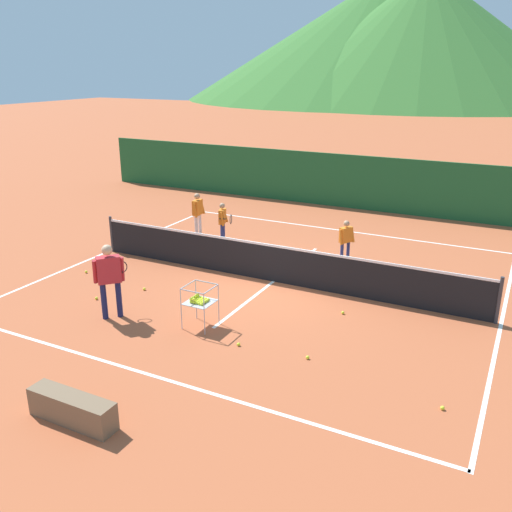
{
  "coord_description": "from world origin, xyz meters",
  "views": [
    {
      "loc": [
        5.49,
        -11.69,
        5.18
      ],
      "look_at": [
        -0.06,
        -0.85,
        0.93
      ],
      "focal_mm": 38.7,
      "sensor_mm": 36.0,
      "label": 1
    }
  ],
  "objects_px": {
    "instructor": "(109,274)",
    "tennis_ball_3": "(144,289)",
    "student_0": "(198,210)",
    "student_1": "(223,219)",
    "courtside_bench": "(72,409)",
    "student_2": "(346,238)",
    "tennis_net": "(274,263)",
    "tennis_ball_4": "(86,272)",
    "tennis_ball_1": "(308,357)",
    "tennis_ball_6": "(442,408)",
    "tennis_ball_2": "(239,344)",
    "tennis_ball_5": "(96,298)",
    "tennis_ball_0": "(343,313)",
    "ball_cart": "(199,300)"
  },
  "relations": [
    {
      "from": "tennis_ball_5",
      "to": "courtside_bench",
      "type": "relative_size",
      "value": 0.05
    },
    {
      "from": "tennis_ball_3",
      "to": "tennis_ball_5",
      "type": "xyz_separation_m",
      "value": [
        -0.64,
        -0.96,
        0.0
      ]
    },
    {
      "from": "instructor",
      "to": "tennis_ball_3",
      "type": "bearing_deg",
      "value": 102.59
    },
    {
      "from": "instructor",
      "to": "student_2",
      "type": "relative_size",
      "value": 1.37
    },
    {
      "from": "instructor",
      "to": "student_1",
      "type": "xyz_separation_m",
      "value": [
        -0.54,
        5.64,
        -0.24
      ]
    },
    {
      "from": "student_2",
      "to": "tennis_ball_2",
      "type": "xyz_separation_m",
      "value": [
        -0.31,
        -5.49,
        -0.69
      ]
    },
    {
      "from": "tennis_ball_3",
      "to": "tennis_ball_1",
      "type": "bearing_deg",
      "value": -14.82
    },
    {
      "from": "instructor",
      "to": "student_1",
      "type": "relative_size",
      "value": 1.33
    },
    {
      "from": "student_2",
      "to": "ball_cart",
      "type": "xyz_separation_m",
      "value": [
        -1.44,
        -5.11,
        -0.14
      ]
    },
    {
      "from": "student_2",
      "to": "tennis_ball_6",
      "type": "bearing_deg",
      "value": -58.56
    },
    {
      "from": "tennis_net",
      "to": "student_1",
      "type": "relative_size",
      "value": 8.43
    },
    {
      "from": "tennis_ball_3",
      "to": "tennis_ball_5",
      "type": "relative_size",
      "value": 1.0
    },
    {
      "from": "tennis_ball_5",
      "to": "tennis_ball_6",
      "type": "height_order",
      "value": "same"
    },
    {
      "from": "tennis_ball_1",
      "to": "courtside_bench",
      "type": "height_order",
      "value": "courtside_bench"
    },
    {
      "from": "student_0",
      "to": "tennis_ball_1",
      "type": "distance_m",
      "value": 8.39
    },
    {
      "from": "ball_cart",
      "to": "tennis_ball_1",
      "type": "distance_m",
      "value": 2.59
    },
    {
      "from": "tennis_ball_0",
      "to": "tennis_ball_1",
      "type": "xyz_separation_m",
      "value": [
        0.05,
        -2.17,
        0.0
      ]
    },
    {
      "from": "tennis_ball_6",
      "to": "courtside_bench",
      "type": "bearing_deg",
      "value": -149.84
    },
    {
      "from": "student_0",
      "to": "tennis_ball_5",
      "type": "distance_m",
      "value": 5.51
    },
    {
      "from": "tennis_ball_5",
      "to": "courtside_bench",
      "type": "bearing_deg",
      "value": -51.64
    },
    {
      "from": "instructor",
      "to": "tennis_ball_1",
      "type": "distance_m",
      "value": 4.54
    },
    {
      "from": "tennis_ball_0",
      "to": "ball_cart",
      "type": "bearing_deg",
      "value": -142.07
    },
    {
      "from": "tennis_ball_2",
      "to": "courtside_bench",
      "type": "distance_m",
      "value": 3.44
    },
    {
      "from": "ball_cart",
      "to": "tennis_ball_2",
      "type": "distance_m",
      "value": 1.32
    },
    {
      "from": "student_2",
      "to": "instructor",
      "type": "bearing_deg",
      "value": -120.94
    },
    {
      "from": "student_1",
      "to": "tennis_ball_0",
      "type": "xyz_separation_m",
      "value": [
        4.92,
        -3.22,
        -0.72
      ]
    },
    {
      "from": "student_2",
      "to": "courtside_bench",
      "type": "bearing_deg",
      "value": -99.1
    },
    {
      "from": "student_1",
      "to": "tennis_ball_5",
      "type": "distance_m",
      "value": 5.16
    },
    {
      "from": "ball_cart",
      "to": "tennis_ball_5",
      "type": "height_order",
      "value": "ball_cart"
    },
    {
      "from": "instructor",
      "to": "student_1",
      "type": "distance_m",
      "value": 5.67
    },
    {
      "from": "student_0",
      "to": "tennis_ball_3",
      "type": "relative_size",
      "value": 20.03
    },
    {
      "from": "ball_cart",
      "to": "tennis_ball_5",
      "type": "relative_size",
      "value": 13.22
    },
    {
      "from": "tennis_ball_1",
      "to": "courtside_bench",
      "type": "xyz_separation_m",
      "value": [
        -2.48,
        -3.4,
        0.2
      ]
    },
    {
      "from": "tennis_ball_0",
      "to": "tennis_ball_2",
      "type": "distance_m",
      "value": 2.67
    },
    {
      "from": "tennis_net",
      "to": "tennis_ball_4",
      "type": "xyz_separation_m",
      "value": [
        -4.63,
        -1.71,
        -0.47
      ]
    },
    {
      "from": "tennis_ball_4",
      "to": "courtside_bench",
      "type": "xyz_separation_m",
      "value": [
        4.38,
        -4.9,
        0.2
      ]
    },
    {
      "from": "student_0",
      "to": "student_1",
      "type": "relative_size",
      "value": 1.09
    },
    {
      "from": "instructor",
      "to": "tennis_ball_4",
      "type": "xyz_separation_m",
      "value": [
        -2.43,
        1.75,
        -0.96
      ]
    },
    {
      "from": "student_2",
      "to": "tennis_ball_3",
      "type": "xyz_separation_m",
      "value": [
        -3.69,
        -4.09,
        -0.69
      ]
    },
    {
      "from": "courtside_bench",
      "to": "tennis_ball_0",
      "type": "bearing_deg",
      "value": 66.43
    },
    {
      "from": "student_1",
      "to": "tennis_ball_6",
      "type": "xyz_separation_m",
      "value": [
        7.47,
        -5.9,
        -0.72
      ]
    },
    {
      "from": "tennis_net",
      "to": "tennis_ball_1",
      "type": "xyz_separation_m",
      "value": [
        2.22,
        -3.21,
        -0.47
      ]
    },
    {
      "from": "tennis_ball_2",
      "to": "courtside_bench",
      "type": "height_order",
      "value": "courtside_bench"
    },
    {
      "from": "instructor",
      "to": "tennis_ball_2",
      "type": "height_order",
      "value": "instructor"
    },
    {
      "from": "instructor",
      "to": "student_0",
      "type": "xyz_separation_m",
      "value": [
        -1.65,
        5.97,
        -0.17
      ]
    },
    {
      "from": "student_0",
      "to": "ball_cart",
      "type": "xyz_separation_m",
      "value": [
        3.56,
        -5.48,
        -0.23
      ]
    },
    {
      "from": "tennis_ball_3",
      "to": "courtside_bench",
      "type": "height_order",
      "value": "courtside_bench"
    },
    {
      "from": "instructor",
      "to": "tennis_ball_3",
      "type": "height_order",
      "value": "instructor"
    },
    {
      "from": "student_2",
      "to": "tennis_ball_3",
      "type": "height_order",
      "value": "student_2"
    },
    {
      "from": "ball_cart",
      "to": "tennis_ball_1",
      "type": "xyz_separation_m",
      "value": [
        2.52,
        -0.24,
        -0.55
      ]
    }
  ]
}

